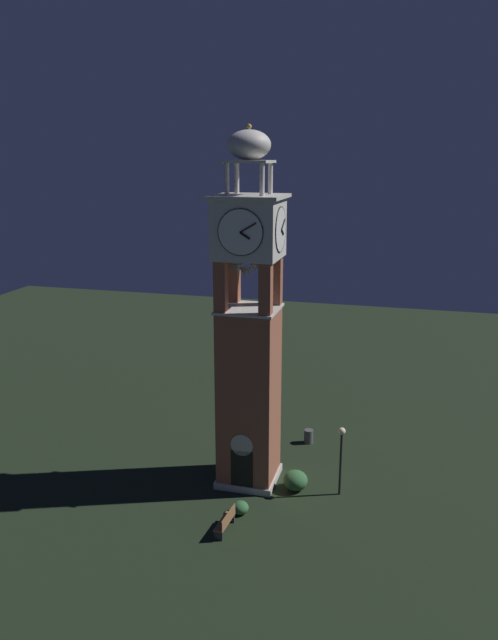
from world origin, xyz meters
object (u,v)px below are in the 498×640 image
Objects in this scene: clock_tower at (249,340)px; trash_bin at (309,436)px; lamp_post at (341,448)px; park_bench at (226,521)px.

clock_tower is 21.82× the size of trash_bin.
trash_bin is at bearing 65.43° from clock_tower.
clock_tower reaches higher than lamp_post.
trash_bin is (2.07, 9.59, -0.08)m from park_bench.
clock_tower is at bearing 92.30° from park_bench.
lamp_post is 6.09m from trash_bin.
park_bench is (0.19, -4.66, -6.97)m from clock_tower.
trash_bin is at bearing 77.84° from park_bench.
park_bench is 9.81m from trash_bin.
clock_tower is 4.93× the size of lamp_post.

